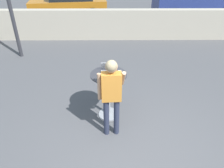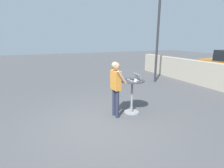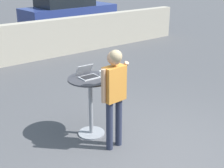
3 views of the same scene
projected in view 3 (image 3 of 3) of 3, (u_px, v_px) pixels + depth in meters
ground_plane at (155, 155)px, 4.98m from camera, size 50.00×50.00×0.00m
pavement_kerb at (8, 45)px, 9.30m from camera, size 13.73×0.35×1.21m
cafe_table at (91, 97)px, 5.35m from camera, size 0.76×0.76×1.06m
laptop at (88, 75)px, 5.27m from camera, size 0.32×0.33×0.19m
coffee_mug at (102, 73)px, 5.33m from camera, size 0.11×0.08×0.09m
standing_person at (114, 88)px, 4.83m from camera, size 0.51×0.38×1.67m
parked_car_near_street at (69, 12)px, 14.20m from camera, size 4.46×1.96×1.62m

